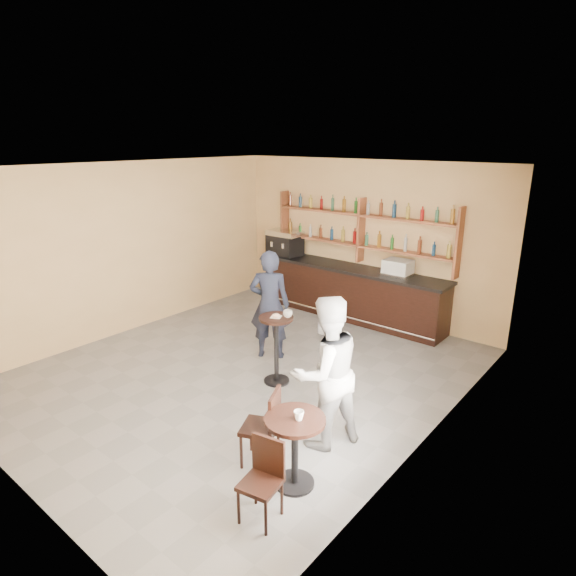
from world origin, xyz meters
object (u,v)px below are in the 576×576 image
Objects in this scene: cafe_table at (295,452)px; chair_west at (260,427)px; pastry_case at (398,268)px; man_main at (270,305)px; chair_south at (260,483)px; espresso_machine at (285,243)px; patron_second at (326,372)px; bar_counter at (354,293)px; pedestal_table at (276,350)px.

cafe_table is 0.89× the size of chair_west.
chair_west is at bearing -78.59° from pastry_case.
chair_south is at bearing 96.85° from man_main.
chair_west is 0.89m from chair_south.
espresso_machine is 2.80m from pastry_case.
cafe_table is at bearing 102.98° from man_main.
espresso_machine is 1.46× the size of pastry_case.
espresso_machine is 6.81m from chair_south.
pastry_case is 0.28× the size of patron_second.
chair_west reaches higher than chair_south.
chair_south is at bearing -85.24° from cafe_table.
espresso_machine is at bearing 130.69° from cafe_table.
patron_second is at bearing -72.03° from pastry_case.
espresso_machine is 5.93m from chair_west.
bar_counter is 4.97m from chair_west.
cafe_table is at bearing 35.99° from patron_second.
pastry_case is (2.80, 0.00, -0.12)m from espresso_machine.
pedestal_table is (0.57, -3.11, -0.01)m from bar_counter.
pedestal_table is at bearing -169.79° from chair_west.
pastry_case is 3.21m from pedestal_table.
cafe_table is 0.98× the size of chair_south.
man_main reaches higher than chair_west.
chair_west is at bearing -55.00° from pedestal_table.
patron_second is at bearing 113.33° from man_main.
chair_west is 0.49× the size of patron_second.
espresso_machine is at bearing 180.00° from bar_counter.
man_main is (-0.12, -2.48, 0.39)m from bar_counter.
pastry_case reaches higher than chair_south.
bar_counter is 2.14× the size of man_main.
pedestal_table is at bearing -96.24° from patron_second.
bar_counter is at bearing 115.13° from cafe_table.
espresso_machine is (-1.85, 0.00, 0.81)m from bar_counter.
pastry_case is at bearing 164.00° from chair_west.
bar_counter reaches higher than cafe_table.
bar_counter is 5.80m from chair_south.
patron_second reaches higher than espresso_machine.
chair_south is at bearing -46.23° from espresso_machine.
pastry_case is 4.97m from cafe_table.
chair_south is (4.12, -5.34, -0.93)m from espresso_machine.
chair_west is at bearing -1.48° from patron_second.
cafe_table is 0.60m from chair_south.
bar_counter is at bearing 6.09° from espresso_machine.
cafe_table is at bearing -72.31° from pastry_case.
espresso_machine reaches higher than chair_west.
man_main is (-1.06, -2.48, -0.30)m from pastry_case.
espresso_machine is 0.71× the size of pedestal_table.
pedestal_table reaches higher than chair_south.
pedestal_table is 2.80m from chair_south.
bar_counter is 4.84× the size of cafe_table.
pedestal_table is (2.42, -3.11, -0.82)m from espresso_machine.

